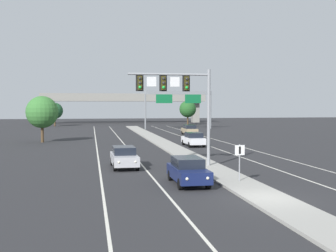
{
  "coord_description": "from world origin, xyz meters",
  "views": [
    {
      "loc": [
        -8.58,
        -19.64,
        4.69
      ],
      "look_at": [
        -3.2,
        10.29,
        3.2
      ],
      "focal_mm": 45.81,
      "sensor_mm": 36.0,
      "label": 1
    }
  ],
  "objects_px": {
    "overhead_signal_mast": "(181,95)",
    "car_receding_tan": "(190,130)",
    "highway_sign_gantry": "(179,97)",
    "tree_far_left_b": "(55,111)",
    "car_oncoming_navy": "(188,170)",
    "car_oncoming_silver": "(124,157)",
    "median_sign_post": "(240,157)",
    "tree_far_left_a": "(42,112)",
    "tree_far_right_c": "(188,109)",
    "car_receding_white": "(193,139)"
  },
  "relations": [
    {
      "from": "overhead_signal_mast",
      "to": "car_receding_tan",
      "type": "distance_m",
      "value": 35.75
    },
    {
      "from": "highway_sign_gantry",
      "to": "tree_far_left_b",
      "type": "bearing_deg",
      "value": 147.6
    },
    {
      "from": "overhead_signal_mast",
      "to": "car_receding_tan",
      "type": "xyz_separation_m",
      "value": [
        8.65,
        34.38,
        -4.64
      ]
    },
    {
      "from": "highway_sign_gantry",
      "to": "car_oncoming_navy",
      "type": "bearing_deg",
      "value": -101.04
    },
    {
      "from": "car_receding_tan",
      "to": "car_oncoming_silver",
      "type": "bearing_deg",
      "value": -110.9
    },
    {
      "from": "median_sign_post",
      "to": "car_receding_tan",
      "type": "bearing_deg",
      "value": 81.05
    },
    {
      "from": "tree_far_left_b",
      "to": "tree_far_left_a",
      "type": "bearing_deg",
      "value": -87.45
    },
    {
      "from": "median_sign_post",
      "to": "tree_far_left_a",
      "type": "xyz_separation_m",
      "value": [
        -14.77,
        31.29,
        2.22
      ]
    },
    {
      "from": "car_oncoming_navy",
      "to": "car_receding_tan",
      "type": "height_order",
      "value": "same"
    },
    {
      "from": "tree_far_left_b",
      "to": "tree_far_right_c",
      "type": "height_order",
      "value": "tree_far_right_c"
    },
    {
      "from": "median_sign_post",
      "to": "car_receding_white",
      "type": "height_order",
      "value": "median_sign_post"
    },
    {
      "from": "tree_far_left_a",
      "to": "median_sign_post",
      "type": "bearing_deg",
      "value": -64.73
    },
    {
      "from": "median_sign_post",
      "to": "tree_far_right_c",
      "type": "relative_size",
      "value": 0.38
    },
    {
      "from": "car_oncoming_navy",
      "to": "car_oncoming_silver",
      "type": "distance_m",
      "value": 8.03
    },
    {
      "from": "overhead_signal_mast",
      "to": "highway_sign_gantry",
      "type": "bearing_deg",
      "value": 78.6
    },
    {
      "from": "car_receding_white",
      "to": "tree_far_left_b",
      "type": "bearing_deg",
      "value": 111.13
    },
    {
      "from": "car_receding_tan",
      "to": "car_oncoming_navy",
      "type": "bearing_deg",
      "value": -103.19
    },
    {
      "from": "median_sign_post",
      "to": "car_oncoming_silver",
      "type": "height_order",
      "value": "median_sign_post"
    },
    {
      "from": "car_oncoming_navy",
      "to": "tree_far_right_c",
      "type": "relative_size",
      "value": 0.78
    },
    {
      "from": "tree_far_left_b",
      "to": "highway_sign_gantry",
      "type": "bearing_deg",
      "value": -32.4
    },
    {
      "from": "median_sign_post",
      "to": "tree_far_left_a",
      "type": "relative_size",
      "value": 0.38
    },
    {
      "from": "median_sign_post",
      "to": "car_oncoming_silver",
      "type": "relative_size",
      "value": 0.49
    },
    {
      "from": "car_receding_tan",
      "to": "tree_far_left_a",
      "type": "distance_m",
      "value": 23.62
    },
    {
      "from": "tree_far_left_a",
      "to": "tree_far_left_b",
      "type": "bearing_deg",
      "value": 92.55
    },
    {
      "from": "overhead_signal_mast",
      "to": "tree_far_left_a",
      "type": "height_order",
      "value": "overhead_signal_mast"
    },
    {
      "from": "car_receding_tan",
      "to": "tree_far_left_a",
      "type": "height_order",
      "value": "tree_far_left_a"
    },
    {
      "from": "tree_far_left_b",
      "to": "tree_far_right_c",
      "type": "distance_m",
      "value": 30.5
    },
    {
      "from": "overhead_signal_mast",
      "to": "car_oncoming_silver",
      "type": "distance_m",
      "value": 6.28
    },
    {
      "from": "overhead_signal_mast",
      "to": "car_oncoming_navy",
      "type": "height_order",
      "value": "overhead_signal_mast"
    },
    {
      "from": "car_oncoming_navy",
      "to": "tree_far_left_a",
      "type": "relative_size",
      "value": 0.77
    },
    {
      "from": "car_oncoming_navy",
      "to": "highway_sign_gantry",
      "type": "height_order",
      "value": "highway_sign_gantry"
    },
    {
      "from": "median_sign_post",
      "to": "car_receding_tan",
      "type": "height_order",
      "value": "median_sign_post"
    },
    {
      "from": "tree_far_left_a",
      "to": "car_oncoming_silver",
      "type": "bearing_deg",
      "value": -70.35
    },
    {
      "from": "median_sign_post",
      "to": "tree_far_left_b",
      "type": "height_order",
      "value": "tree_far_left_b"
    },
    {
      "from": "car_oncoming_navy",
      "to": "highway_sign_gantry",
      "type": "relative_size",
      "value": 0.34
    },
    {
      "from": "car_receding_white",
      "to": "tree_far_right_c",
      "type": "bearing_deg",
      "value": 77.86
    },
    {
      "from": "car_oncoming_silver",
      "to": "median_sign_post",
      "type": "bearing_deg",
      "value": -50.31
    },
    {
      "from": "overhead_signal_mast",
      "to": "highway_sign_gantry",
      "type": "distance_m",
      "value": 51.72
    },
    {
      "from": "car_oncoming_navy",
      "to": "highway_sign_gantry",
      "type": "xyz_separation_m",
      "value": [
        11.16,
        57.2,
        5.34
      ]
    },
    {
      "from": "tree_far_left_b",
      "to": "tree_far_left_a",
      "type": "xyz_separation_m",
      "value": [
        1.86,
        -41.84,
        0.4
      ]
    },
    {
      "from": "car_receding_white",
      "to": "highway_sign_gantry",
      "type": "relative_size",
      "value": 0.34
    },
    {
      "from": "tree_far_right_c",
      "to": "tree_far_left_b",
      "type": "bearing_deg",
      "value": -177.19
    },
    {
      "from": "overhead_signal_mast",
      "to": "car_receding_white",
      "type": "distance_m",
      "value": 17.6
    },
    {
      "from": "median_sign_post",
      "to": "car_oncoming_navy",
      "type": "relative_size",
      "value": 0.49
    },
    {
      "from": "median_sign_post",
      "to": "car_receding_white",
      "type": "xyz_separation_m",
      "value": [
        2.72,
        23.03,
        -0.77
      ]
    },
    {
      "from": "tree_far_left_b",
      "to": "car_oncoming_navy",
      "type": "bearing_deg",
      "value": -79.48
    },
    {
      "from": "overhead_signal_mast",
      "to": "tree_far_right_c",
      "type": "height_order",
      "value": "overhead_signal_mast"
    },
    {
      "from": "overhead_signal_mast",
      "to": "tree_far_left_b",
      "type": "distance_m",
      "value": 67.95
    },
    {
      "from": "car_receding_tan",
      "to": "highway_sign_gantry",
      "type": "height_order",
      "value": "highway_sign_gantry"
    },
    {
      "from": "car_oncoming_navy",
      "to": "car_oncoming_silver",
      "type": "bearing_deg",
      "value": 113.63
    }
  ]
}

